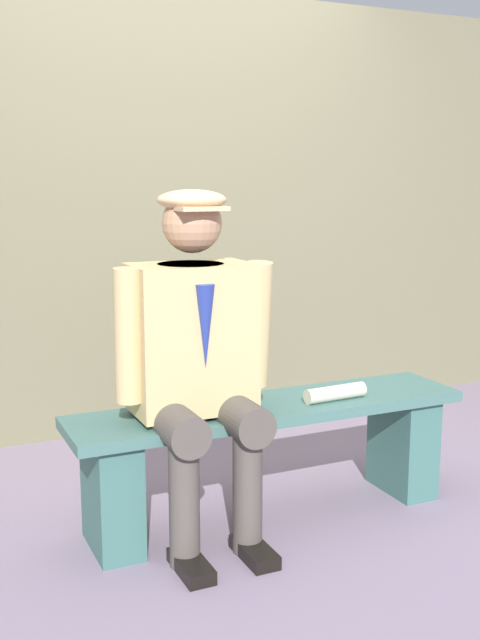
% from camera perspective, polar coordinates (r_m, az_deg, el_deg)
% --- Properties ---
extents(ground_plane, '(30.00, 30.00, 0.00)m').
position_cam_1_polar(ground_plane, '(3.25, 2.22, -14.40)').
color(ground_plane, gray).
extents(bench, '(1.63, 0.37, 0.48)m').
position_cam_1_polar(bench, '(3.13, 2.26, -9.30)').
color(bench, '#416963').
rests_on(bench, ground).
extents(seated_man, '(0.61, 0.55, 1.33)m').
position_cam_1_polar(seated_man, '(2.83, -3.27, -2.23)').
color(seated_man, tan).
rests_on(seated_man, ground).
extents(rolled_magazine, '(0.27, 0.08, 0.06)m').
position_cam_1_polar(rolled_magazine, '(3.13, 7.12, -5.42)').
color(rolled_magazine, beige).
rests_on(rolled_magazine, bench).
extents(stadium_wall, '(12.00, 0.24, 2.34)m').
position_cam_1_polar(stadium_wall, '(4.26, -6.38, 7.83)').
color(stadium_wall, '#6C684D').
rests_on(stadium_wall, ground).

